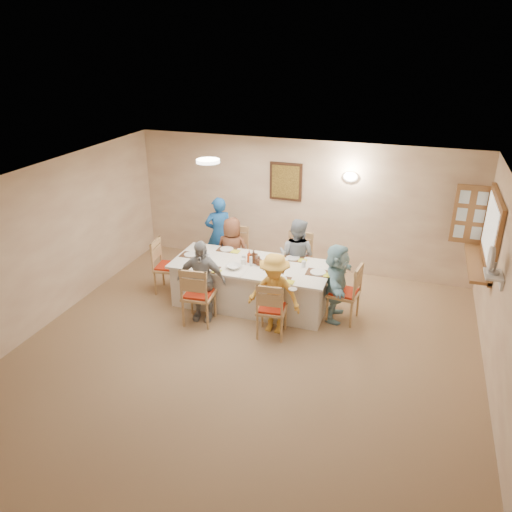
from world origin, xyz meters
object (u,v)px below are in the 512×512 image
(chair_back_left, at_px, (235,255))
(dining_table, at_px, (251,284))
(caregiver, at_px, (219,234))
(diner_back_left, at_px, (232,251))
(diner_right_end, at_px, (336,282))
(serving_hatch, at_px, (492,232))
(desk_fan, at_px, (493,264))
(chair_left_end, at_px, (168,266))
(diner_back_right, at_px, (297,256))
(condiment_ketchup, at_px, (249,256))
(chair_front_left, at_px, (199,294))
(diner_front_right, at_px, (274,294))
(diner_front_left, at_px, (201,281))
(chair_right_end, at_px, (344,292))
(chair_back_right, at_px, (298,263))
(chair_front_right, at_px, (272,308))

(chair_back_left, bearing_deg, dining_table, -58.65)
(chair_back_left, xyz_separation_m, caregiver, (-0.45, 0.35, 0.23))
(diner_back_left, distance_m, diner_right_end, 2.13)
(serving_hatch, relative_size, desk_fan, 5.00)
(chair_left_end, xyz_separation_m, diner_back_right, (2.15, 0.68, 0.20))
(condiment_ketchup, bearing_deg, diner_back_right, 44.41)
(chair_front_left, xyz_separation_m, diner_front_right, (1.20, 0.12, 0.14))
(dining_table, relative_size, caregiver, 1.78)
(serving_hatch, height_order, diner_back_left, serving_hatch)
(diner_front_right, bearing_deg, dining_table, 135.70)
(diner_front_left, bearing_deg, chair_right_end, 10.63)
(serving_hatch, relative_size, chair_right_end, 1.53)
(diner_front_right, xyz_separation_m, condiment_ketchup, (-0.65, 0.72, 0.22))
(chair_back_left, bearing_deg, diner_front_right, -56.49)
(chair_left_end, height_order, condiment_ketchup, condiment_ketchup)
(desk_fan, xyz_separation_m, diner_front_right, (-2.88, -0.03, -0.90))
(chair_left_end, height_order, diner_back_right, diner_back_right)
(chair_front_left, height_order, caregiver, caregiver)
(serving_hatch, bearing_deg, condiment_ketchup, -169.83)
(chair_back_right, height_order, diner_right_end, diner_right_end)
(diner_back_right, height_order, diner_right_end, diner_back_right)
(condiment_ketchup, bearing_deg, diner_front_right, -48.04)
(dining_table, distance_m, chair_right_end, 1.55)
(condiment_ketchup, bearing_deg, dining_table, -40.72)
(chair_front_left, xyz_separation_m, caregiver, (-0.45, 1.95, 0.23))
(chair_front_right, xyz_separation_m, caregiver, (-1.65, 1.95, 0.27))
(dining_table, distance_m, diner_back_left, 0.94)
(dining_table, relative_size, diner_front_right, 2.02)
(desk_fan, height_order, diner_back_right, desk_fan)
(chair_right_end, distance_m, caregiver, 2.85)
(chair_back_left, relative_size, chair_right_end, 1.02)
(serving_hatch, height_order, chair_back_left, serving_hatch)
(diner_right_end, bearing_deg, diner_front_left, 105.30)
(dining_table, xyz_separation_m, diner_back_left, (-0.60, 0.68, 0.25))
(dining_table, bearing_deg, diner_front_right, -48.58)
(diner_front_right, bearing_deg, chair_right_end, 39.87)
(serving_hatch, bearing_deg, chair_right_end, -161.17)
(chair_right_end, xyz_separation_m, condiment_ketchup, (-1.60, 0.04, 0.38))
(chair_back_left, bearing_deg, diner_right_end, -27.13)
(condiment_ketchup, bearing_deg, chair_back_left, 126.00)
(chair_right_end, bearing_deg, serving_hatch, 116.68)
(caregiver, bearing_deg, diner_front_right, 102.59)
(dining_table, xyz_separation_m, diner_right_end, (1.42, 0.00, 0.26))
(diner_front_right, xyz_separation_m, diner_right_end, (0.82, 0.68, -0.00))
(chair_back_right, distance_m, diner_right_end, 1.15)
(chair_back_left, height_order, caregiver, caregiver)
(diner_front_left, bearing_deg, diner_right_end, 11.69)
(caregiver, distance_m, condiment_ketchup, 1.50)
(chair_back_left, height_order, chair_front_right, chair_back_left)
(chair_front_left, height_order, diner_back_right, diner_back_right)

